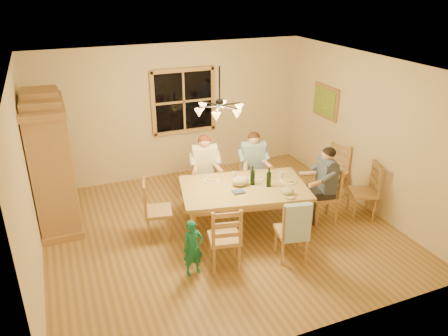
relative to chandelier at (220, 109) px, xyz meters
name	(u,v)px	position (x,y,z in m)	size (l,w,h in m)	color
floor	(220,230)	(0.00, 0.00, -2.08)	(5.50, 5.50, 0.00)	olive
ceiling	(219,66)	(0.00, 0.00, 0.62)	(5.50, 5.00, 0.02)	white
wall_back	(174,112)	(0.00, 2.50, -0.73)	(5.50, 0.02, 2.70)	beige
wall_left	(26,184)	(-2.75, 0.00, -0.73)	(0.02, 5.00, 2.70)	beige
wall_right	(365,132)	(2.75, 0.00, -0.73)	(0.02, 5.00, 2.70)	beige
window	(184,101)	(0.20, 2.47, -0.53)	(1.30, 0.06, 1.30)	black
painting	(325,102)	(2.71, 1.20, -0.48)	(0.06, 0.78, 0.64)	#9E6944
chandelier	(220,109)	(0.00, 0.00, 0.00)	(0.77, 0.68, 0.71)	black
armoire	(52,165)	(-2.42, 1.26, -1.02)	(0.66, 1.40, 2.30)	#9E6944
dining_table	(244,192)	(0.39, -0.07, -1.41)	(2.20, 1.60, 0.76)	tan
chair_far_left	(205,189)	(0.09, 0.95, -1.77)	(0.52, 0.50, 0.99)	tan
chair_far_right	(252,185)	(0.96, 0.77, -1.77)	(0.52, 0.50, 0.99)	tan
chair_near_left	(224,247)	(-0.29, -0.90, -1.77)	(0.52, 0.50, 0.99)	tan
chair_near_right	(291,240)	(0.69, -1.10, -1.77)	(0.52, 0.50, 0.99)	tan
chair_end_left	(159,220)	(-0.97, 0.20, -1.77)	(0.50, 0.52, 0.99)	tan
chair_end_right	(323,204)	(1.75, -0.35, -1.77)	(0.50, 0.52, 0.99)	tan
adult_woman	(205,162)	(0.09, 0.95, -1.24)	(0.46, 0.49, 0.87)	beige
adult_plaid_man	(253,158)	(0.96, 0.77, -1.24)	(0.46, 0.49, 0.87)	teal
adult_slate_man	(326,175)	(1.75, -0.35, -1.24)	(0.49, 0.46, 0.87)	#45506F
towel	(297,223)	(0.65, -1.29, -1.38)	(0.38, 0.10, 0.58)	#ABCAE8
wine_bottle_a	(253,175)	(0.55, -0.05, -1.15)	(0.08, 0.08, 0.33)	black
wine_bottle_b	(269,177)	(0.76, -0.21, -1.15)	(0.08, 0.08, 0.33)	black
plate_woman	(212,180)	(-0.02, 0.33, -1.31)	(0.26, 0.26, 0.02)	white
plate_plaid	(257,177)	(0.72, 0.15, -1.31)	(0.26, 0.26, 0.02)	white
plate_slate	(288,181)	(1.13, -0.18, -1.31)	(0.26, 0.26, 0.02)	white
wine_glass_a	(234,176)	(0.34, 0.23, -1.25)	(0.06, 0.06, 0.14)	silver
wine_glass_b	(281,175)	(1.08, -0.04, -1.25)	(0.06, 0.06, 0.14)	silver
cap	(287,191)	(0.90, -0.57, -1.26)	(0.20, 0.20, 0.11)	#C1B580
napkin	(238,192)	(0.22, -0.23, -1.30)	(0.18, 0.14, 0.03)	#465482
cloth_bundle	(240,181)	(0.35, 0.00, -1.24)	(0.28, 0.22, 0.15)	tan
child	(193,248)	(-0.77, -0.92, -1.66)	(0.30, 0.20, 0.83)	#1A765D
chair_spare_front	(361,200)	(2.45, -0.48, -1.77)	(0.55, 0.56, 0.99)	tan
chair_spare_back	(332,180)	(2.45, 0.37, -1.77)	(0.56, 0.57, 0.99)	tan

